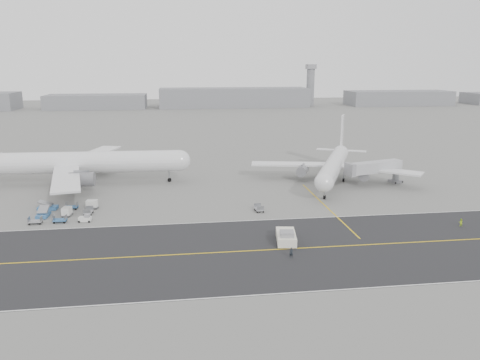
{
  "coord_description": "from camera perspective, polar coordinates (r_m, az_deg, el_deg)",
  "views": [
    {
      "loc": [
        -2.52,
        -91.97,
        31.08
      ],
      "look_at": [
        11.37,
        12.0,
        5.1
      ],
      "focal_mm": 35.0,
      "sensor_mm": 36.0,
      "label": 1
    }
  ],
  "objects": [
    {
      "name": "pushback_tug",
      "position": [
        84.76,
        5.65,
        -6.9
      ],
      "size": [
        4.31,
        9.21,
        2.59
      ],
      "rotation": [
        0.0,
        0.0,
        -0.15
      ],
      "color": "silver",
      "rests_on": "ground"
    },
    {
      "name": "taxiway",
      "position": [
        80.6,
        -1.67,
        -8.77
      ],
      "size": [
        220.0,
        59.0,
        0.03
      ],
      "color": "#252527",
      "rests_on": "ground"
    },
    {
      "name": "control_tower",
      "position": [
        371.69,
        8.58,
        11.47
      ],
      "size": [
        7.0,
        7.0,
        31.25
      ],
      "color": "gray",
      "rests_on": "ground"
    },
    {
      "name": "airliner_a",
      "position": [
        131.0,
        -18.93,
        2.04
      ],
      "size": [
        58.76,
        58.04,
        20.26
      ],
      "rotation": [
        0.0,
        0.0,
        1.53
      ],
      "color": "silver",
      "rests_on": "ground"
    },
    {
      "name": "ground_crew_a",
      "position": [
        78.46,
        6.27,
        -8.82
      ],
      "size": [
        0.73,
        0.59,
        1.75
      ],
      "primitive_type": "imported",
      "rotation": [
        0.0,
        0.0,
        -0.3
      ],
      "color": "black",
      "rests_on": "ground"
    },
    {
      "name": "airliner_b",
      "position": [
        129.6,
        11.39,
        1.86
      ],
      "size": [
        42.68,
        43.77,
        16.06
      ],
      "rotation": [
        0.0,
        0.0,
        -0.43
      ],
      "color": "silver",
      "rests_on": "ground"
    },
    {
      "name": "stray_dolly",
      "position": [
        101.99,
        2.33,
        -3.84
      ],
      "size": [
        1.86,
        2.72,
        1.57
      ],
      "primitive_type": null,
      "rotation": [
        0.0,
        0.0,
        0.12
      ],
      "color": "silver",
      "rests_on": "ground"
    },
    {
      "name": "ground_crew_b",
      "position": [
        102.27,
        25.31,
        -4.7
      ],
      "size": [
        0.9,
        0.79,
        1.57
      ],
      "primitive_type": "imported",
      "rotation": [
        0.0,
        0.0,
        2.85
      ],
      "color": "#BAE91B",
      "rests_on": "ground"
    },
    {
      "name": "jet_bridge",
      "position": [
        127.55,
        16.1,
        1.37
      ],
      "size": [
        17.53,
        8.04,
        6.58
      ],
      "rotation": [
        0.0,
        0.0,
        0.29
      ],
      "color": "gray",
      "rests_on": "ground"
    },
    {
      "name": "gse_cluster",
      "position": [
        105.73,
        -20.42,
        -4.09
      ],
      "size": [
        19.2,
        18.66,
        2.01
      ],
      "primitive_type": null,
      "rotation": [
        0.0,
        0.0,
        -0.11
      ],
      "color": "gray",
      "rests_on": "ground"
    },
    {
      "name": "ground",
      "position": [
        97.11,
        -5.74,
        -4.83
      ],
      "size": [
        700.0,
        700.0,
        0.0
      ],
      "primitive_type": "plane",
      "color": "gray",
      "rests_on": "ground"
    },
    {
      "name": "horizon_buildings",
      "position": [
        354.83,
        -2.35,
        8.87
      ],
      "size": [
        520.0,
        28.0,
        28.0
      ],
      "primitive_type": null,
      "color": "gray",
      "rests_on": "ground"
    }
  ]
}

